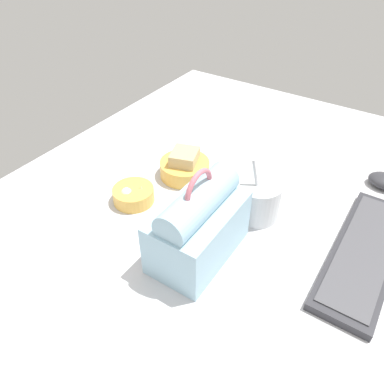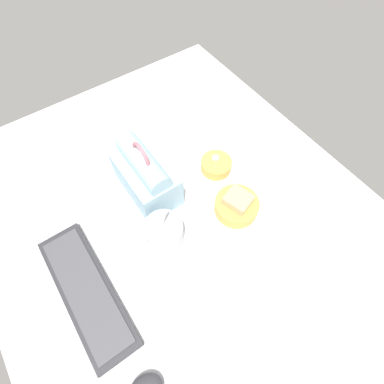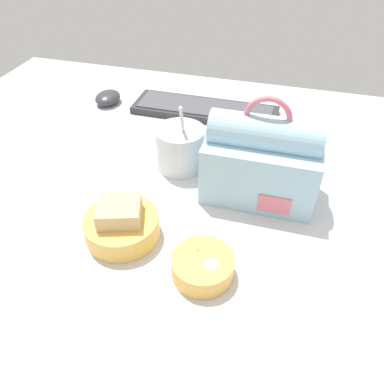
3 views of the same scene
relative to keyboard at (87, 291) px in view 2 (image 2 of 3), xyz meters
The scene contains 6 objects.
desk_surface 32.32cm from the keyboard, 86.14° to the right, with size 140.00×110.00×2.00cm.
keyboard is the anchor object (origin of this frame).
lunch_bag 35.25cm from the keyboard, 58.32° to the right, with size 21.26×12.84×21.17cm.
soup_cup 24.85cm from the keyboard, 88.48° to the right, with size 10.44×10.44×15.29cm.
bento_bowl_sandwich 47.48cm from the keyboard, 93.84° to the right, with size 13.12×13.12×7.37cm.
bento_bowl_snacks 53.19cm from the keyboard, 76.38° to the right, with size 10.03×10.03×4.49cm.
Camera 2 is at (-32.90, 20.29, 82.62)cm, focal length 28.00 mm.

